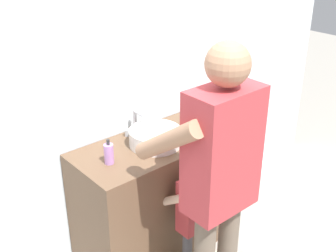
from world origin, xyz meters
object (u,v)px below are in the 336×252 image
object	(u,v)px
adult_parent	(219,168)
toothbrush_cup	(203,121)
soap_bottle	(109,154)
child_toddler	(193,211)

from	to	relation	value
adult_parent	toothbrush_cup	bearing A→B (deg)	51.36
soap_bottle	adult_parent	size ratio (longest dim) A/B	0.09
toothbrush_cup	child_toddler	world-z (taller)	toothbrush_cup
soap_bottle	child_toddler	distance (m)	0.66
soap_bottle	adult_parent	world-z (taller)	adult_parent
child_toddler	adult_parent	bearing A→B (deg)	-107.66
soap_bottle	child_toddler	bearing A→B (deg)	-45.56
toothbrush_cup	child_toddler	bearing A→B (deg)	-139.67
adult_parent	child_toddler	bearing A→B (deg)	72.34
toothbrush_cup	adult_parent	distance (m)	0.81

